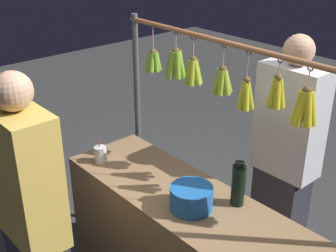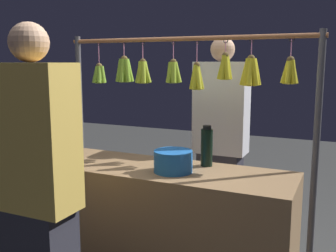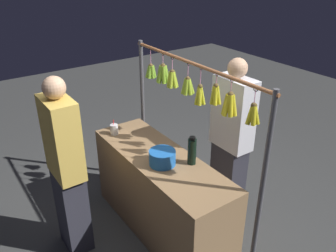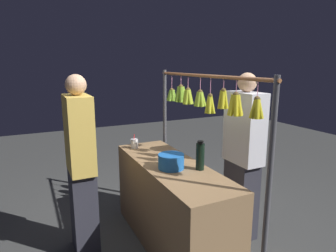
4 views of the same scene
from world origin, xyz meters
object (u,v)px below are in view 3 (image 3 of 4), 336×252
object	(u,v)px
vendor_person	(231,143)
water_bottle	(192,151)
customer_person	(67,171)
drink_cup	(114,129)
blue_bucket	(162,158)

from	to	relation	value
vendor_person	water_bottle	bearing A→B (deg)	97.94
customer_person	drink_cup	bearing A→B (deg)	-60.73
drink_cup	customer_person	distance (m)	0.77
water_bottle	customer_person	size ratio (longest dim) A/B	0.16
vendor_person	customer_person	xyz separation A→B (m)	(0.47, 1.56, -0.00)
blue_bucket	customer_person	world-z (taller)	customer_person
water_bottle	drink_cup	size ratio (longest dim) A/B	1.69
drink_cup	vendor_person	distance (m)	1.23
blue_bucket	vendor_person	world-z (taller)	vendor_person
vendor_person	customer_person	size ratio (longest dim) A/B	1.00
blue_bucket	drink_cup	world-z (taller)	drink_cup
blue_bucket	customer_person	bearing A→B (deg)	61.57
water_bottle	blue_bucket	distance (m)	0.28
water_bottle	drink_cup	distance (m)	0.98
drink_cup	vendor_person	size ratio (longest dim) A/B	0.09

